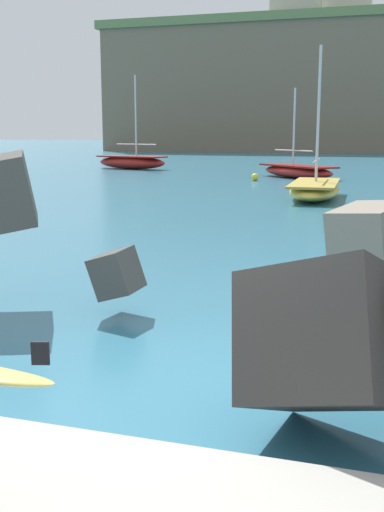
# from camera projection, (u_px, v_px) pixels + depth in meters

# --- Properties ---
(ground_plane) EXTENTS (400.00, 400.00, 0.00)m
(ground_plane) POSITION_uv_depth(u_px,v_px,m) (237.00, 390.00, 7.06)
(ground_plane) COLOR #2D6B84
(breakwater_jetty) EXTENTS (32.23, 6.85, 3.01)m
(breakwater_jetty) POSITION_uv_depth(u_px,v_px,m) (337.00, 243.00, 8.64)
(breakwater_jetty) COLOR slate
(breakwater_jetty) RESTS_ON ground
(boat_near_right) EXTENTS (2.27, 6.05, 6.42)m
(boat_near_right) POSITION_uv_depth(u_px,v_px,m) (315.00, 189.00, 27.06)
(boat_near_right) COLOR #EAC64C
(boat_near_right) RESTS_ON ground
(boat_mid_left) EXTENTS (6.40, 3.40, 7.05)m
(boat_mid_left) POSITION_uv_depth(u_px,v_px,m) (132.00, 162.00, 48.79)
(boat_mid_left) COLOR maroon
(boat_mid_left) RESTS_ON ground
(boat_mid_centre) EXTENTS (5.88, 5.82, 5.51)m
(boat_mid_centre) POSITION_uv_depth(u_px,v_px,m) (297.00, 171.00, 39.31)
(boat_mid_centre) COLOR maroon
(boat_mid_centre) RESTS_ON ground
(mooring_buoy_inner) EXTENTS (0.44, 0.44, 0.44)m
(mooring_buoy_inner) POSITION_uv_depth(u_px,v_px,m) (255.00, 177.00, 37.12)
(mooring_buoy_inner) COLOR yellow
(mooring_buoy_inner) RESTS_ON ground
(headland_bluff) EXTENTS (71.43, 33.57, 18.69)m
(headland_bluff) POSITION_uv_depth(u_px,v_px,m) (352.00, 89.00, 98.08)
(headland_bluff) COLOR #756651
(headland_bluff) RESTS_ON ground
(station_building_west) EXTENTS (6.36, 8.15, 5.47)m
(station_building_west) POSITION_uv_depth(u_px,v_px,m) (312.00, 18.00, 104.75)
(station_building_west) COLOR #B2ADA3
(station_building_west) RESTS_ON headland_bluff
(station_building_central) EXTENTS (6.97, 7.26, 4.86)m
(station_building_central) POSITION_uv_depth(u_px,v_px,m) (296.00, 4.00, 91.35)
(station_building_central) COLOR #B2ADA3
(station_building_central) RESTS_ON headland_bluff
(station_building_east) EXTENTS (7.63, 6.06, 4.93)m
(station_building_east) POSITION_uv_depth(u_px,v_px,m) (347.00, 11.00, 97.12)
(station_building_east) COLOR #B2ADA3
(station_building_east) RESTS_ON headland_bluff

